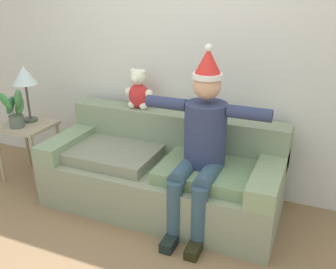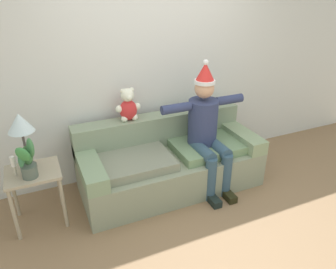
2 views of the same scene
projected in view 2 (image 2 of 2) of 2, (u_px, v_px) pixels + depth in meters
The scene contains 9 objects.
ground_plane at pixel (211, 238), 3.09m from camera, with size 10.00×10.00×0.00m, color #8D6B4B.
back_wall at pixel (151, 65), 3.77m from camera, with size 7.00×0.10×2.70m, color silver.
couch at pixel (169, 161), 3.79m from camera, with size 2.08×0.90×0.80m.
person_seated at pixel (207, 127), 3.61m from camera, with size 1.02×0.77×1.50m.
teddy_bear at pixel (128, 106), 3.59m from camera, with size 0.29×0.17×0.38m.
side_table at pixel (34, 181), 3.11m from camera, with size 0.50×0.44×0.60m.
table_lamp at pixel (20, 126), 2.93m from camera, with size 0.24×0.24×0.57m.
potted_plant at pixel (27, 160), 2.89m from camera, with size 0.19×0.27×0.39m.
candle_tall at pixel (13, 164), 2.93m from camera, with size 0.04×0.04×0.20m.
Camera 2 is at (-1.33, -1.96, 2.26)m, focal length 34.11 mm.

